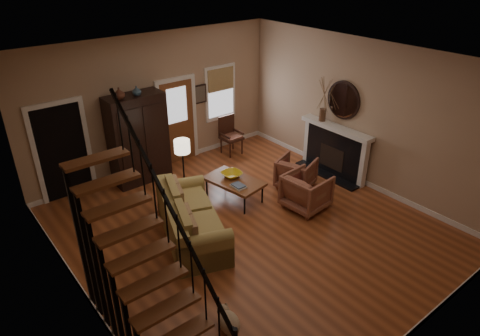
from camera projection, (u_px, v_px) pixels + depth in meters
room at (179, 136)px, 8.80m from camera, size 7.00×7.33×3.30m
staircase at (145, 251)px, 5.32m from camera, size 0.94×2.80×3.20m
fireplace at (336, 145)px, 10.25m from camera, size 0.33×1.95×2.30m
armoire at (138, 139)px, 9.82m from camera, size 1.30×0.60×2.10m
vase_a at (119, 93)px, 9.01m from camera, size 0.24×0.24×0.25m
vase_b at (137, 91)px, 9.24m from camera, size 0.20×0.20×0.21m
sofa at (192, 218)px, 8.07m from camera, size 1.69×2.45×0.84m
coffee_table at (234, 190)px, 9.36m from camera, size 0.96×1.38×0.49m
bowl at (232, 175)px, 9.35m from camera, size 0.43×0.43×0.11m
books at (238, 186)px, 8.96m from camera, size 0.23×0.32×0.06m
armchair_left at (306, 191)px, 9.01m from camera, size 0.93×0.91×0.79m
armchair_right at (296, 173)px, 9.80m from camera, size 1.01×1.00×0.72m
floor_lamp at (184, 171)px, 9.10m from camera, size 0.40×0.40×1.45m
side_chair at (231, 136)px, 11.34m from camera, size 0.54×0.54×1.02m
dog at (229, 324)px, 6.12m from camera, size 0.39×0.54×0.35m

